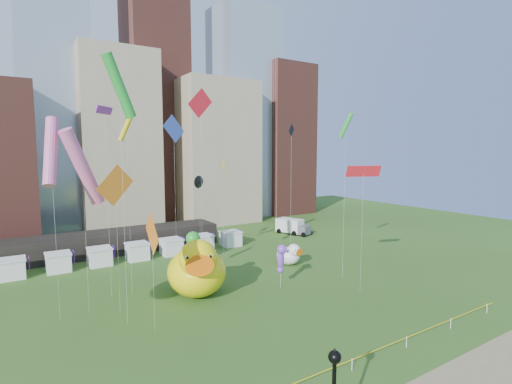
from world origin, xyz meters
TOP-DOWN VIEW (x-y plane):
  - skyline at (2.25, 61.06)m, footprint 101.00×23.00m
  - crane_right at (30.89, 64.00)m, footprint 23.00×1.00m
  - pavilion at (-4.00, 42.00)m, footprint 38.00×6.00m
  - vendor_tents at (1.02, 36.00)m, footprint 33.24×2.80m
  - big_duck at (2.49, 18.53)m, footprint 8.29×9.34m
  - small_duck at (17.65, 22.50)m, footprint 3.40×4.17m
  - seahorse_green at (2.17, 18.74)m, footprint 1.72×2.03m
  - seahorse_purple at (11.57, 16.07)m, footprint 1.37×1.56m
  - box_truck at (30.03, 37.89)m, footprint 4.33×6.86m
  - kite_0 at (5.50, 23.79)m, footprint 3.42×0.83m
  - kite_1 at (-10.38, 20.04)m, footprint 2.01×3.82m
  - kite_2 at (9.08, 32.42)m, footprint 1.55×1.28m
  - kite_3 at (-5.39, 15.84)m, footprint 3.20×2.09m
  - kite_4 at (-3.14, 23.00)m, footprint 1.78×1.42m
  - kite_5 at (4.84, 30.77)m, footprint 3.38×1.51m
  - kite_6 at (-5.43, 18.53)m, footprint 3.62×1.27m
  - kite_7 at (-5.17, 23.41)m, footprint 2.05×2.05m
  - kite_8 at (18.29, 10.53)m, footprint 3.86×1.75m
  - kite_9 at (-7.85, 20.43)m, footprint 4.33×3.15m
  - kite_10 at (19.06, 24.13)m, footprint 1.55×0.84m
  - kite_11 at (19.79, 14.73)m, footprint 1.22×1.77m
  - kite_12 at (11.95, 30.67)m, footprint 1.23×2.16m
  - kite_14 at (-3.75, 13.37)m, footprint 0.07×3.53m

SIDE VIEW (x-z plane):
  - vendor_tents at x=1.02m, z-range -0.09..2.31m
  - small_duck at x=17.65m, z-range -0.12..2.90m
  - box_truck at x=30.03m, z-range 0.04..2.78m
  - pavilion at x=-4.00m, z-range 0.00..3.20m
  - big_duck at x=2.49m, z-range -0.27..6.28m
  - seahorse_purple at x=11.57m, z-range 1.11..6.03m
  - seahorse_green at x=2.17m, z-range 1.66..8.67m
  - kite_14 at x=-3.75m, z-range 3.27..13.44m
  - kite_2 at x=9.08m, z-range 5.00..16.82m
  - kite_6 at x=-5.43m, z-range 5.05..19.15m
  - kite_8 at x=18.29m, z-range 6.25..20.01m
  - kite_12 at x=11.95m, z-range 6.05..20.45m
  - kite_9 at x=-7.85m, z-range 5.08..22.50m
  - kite_1 at x=-10.38m, z-range 6.07..24.45m
  - kite_10 at x=19.06m, z-range 7.77..26.76m
  - kite_4 at x=-3.14m, z-range 8.09..27.41m
  - kite_5 at x=4.84m, z-range 7.97..28.01m
  - kite_11 at x=19.79m, z-range 8.35..28.11m
  - kite_7 at x=-5.17m, z-range 9.30..29.07m
  - kite_0 at x=5.50m, z-range 9.24..31.81m
  - kite_3 at x=-5.39m, z-range 9.00..32.31m
  - skyline at x=2.25m, z-range -12.56..55.44m
  - crane_right at x=30.89m, z-range 8.90..84.90m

